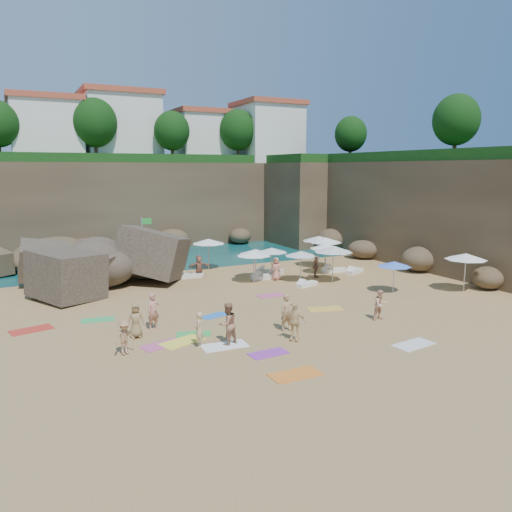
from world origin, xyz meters
name	(u,v)px	position (x,y,z in m)	size (l,w,h in m)	color
ground	(248,301)	(0.00, 0.00, 0.00)	(120.00, 120.00, 0.00)	tan
seawater	(129,237)	(0.00, 30.00, 0.00)	(120.00, 120.00, 0.00)	#0C4751
cliff_back	(158,203)	(2.00, 25.00, 4.00)	(44.00, 8.00, 8.00)	brown
cliff_right	(405,209)	(19.00, 8.00, 4.00)	(8.00, 30.00, 8.00)	brown
cliff_corner	(310,202)	(17.00, 20.00, 4.00)	(10.00, 12.00, 8.00)	brown
rock_promontory	(25,269)	(-11.00, 16.00, 0.00)	(12.00, 7.00, 2.00)	brown
clifftop_buildings	(163,131)	(2.96, 25.79, 11.24)	(28.48, 9.48, 7.00)	white
clifftop_trees	(202,126)	(4.78, 19.52, 11.26)	(35.60, 23.82, 4.40)	#11380F
rock_outcrop	(109,284)	(-6.25, 8.17, 0.00)	(8.53, 6.39, 3.41)	brown
flag_pole	(144,236)	(-2.98, 11.48, 2.53)	(0.77, 0.09, 3.97)	silver
parasol_0	(208,241)	(1.34, 9.58, 2.12)	(2.44, 2.44, 2.31)	silver
parasol_1	(256,252)	(2.99, 5.04, 1.90)	(2.19, 2.19, 2.07)	silver
parasol_2	(272,250)	(4.29, 5.11, 1.90)	(2.19, 2.19, 2.07)	silver
parasol_3	(319,239)	(9.27, 6.77, 2.19)	(2.52, 2.52, 2.38)	silver
parasol_4	(325,240)	(9.44, 6.10, 2.15)	(2.47, 2.47, 2.34)	silver
parasol_5	(301,254)	(5.36, 3.02, 1.90)	(2.19, 2.19, 2.07)	silver
parasol_7	(333,249)	(7.12, 1.85, 2.24)	(2.58, 2.58, 2.44)	silver
parasol_8	(326,246)	(8.24, 4.30, 2.01)	(2.31, 2.31, 2.19)	silver
parasol_9	(254,253)	(2.41, 4.15, 1.97)	(2.27, 2.27, 2.14)	silver
parasol_10	(394,264)	(8.80, -2.10, 1.77)	(2.04, 2.04, 1.93)	silver
parasol_11	(466,257)	(12.92, -3.82, 2.17)	(2.51, 2.51, 2.37)	silver
lounger_0	(189,276)	(-0.90, 7.51, 0.15)	(1.87, 0.62, 0.29)	white
lounger_1	(334,270)	(9.17, 4.56, 0.13)	(1.73, 0.58, 0.27)	white
lounger_2	(355,271)	(10.30, 3.59, 0.13)	(1.67, 0.56, 0.26)	white
lounger_3	(265,277)	(3.58, 4.75, 0.15)	(1.91, 0.64, 0.30)	silver
lounger_4	(270,272)	(4.68, 6.12, 0.15)	(1.89, 0.63, 0.29)	silver
lounger_5	(307,284)	(5.00, 1.69, 0.12)	(1.58, 0.53, 0.25)	white
towel_1	(162,345)	(-6.40, -4.75, 0.02)	(1.80, 0.90, 0.03)	#CB4F86
towel_2	(295,374)	(-2.94, -9.99, 0.02)	(1.91, 0.96, 0.03)	orange
towel_3	(194,334)	(-4.73, -4.01, 0.01)	(1.55, 0.78, 0.03)	green
towel_4	(182,342)	(-5.53, -4.75, 0.02)	(1.94, 0.97, 0.03)	#FEE942
towel_5	(224,346)	(-4.08, -6.06, 0.02)	(1.95, 0.97, 0.03)	white
towel_6	(268,353)	(-2.82, -7.68, 0.01)	(1.61, 0.81, 0.03)	purple
towel_7	(31,330)	(-11.32, -0.01, 0.02)	(1.86, 0.93, 0.03)	red
towel_8	(214,316)	(-2.81, -1.75, 0.01)	(1.45, 0.73, 0.03)	blue
towel_9	(271,295)	(1.77, 0.59, 0.01)	(1.67, 0.83, 0.03)	#CE5083
towel_11	(98,320)	(-8.27, 0.20, 0.01)	(1.57, 0.79, 0.03)	green
towel_12	(325,309)	(2.99, -3.29, 0.02)	(1.86, 0.93, 0.03)	gold
towel_13	(414,345)	(3.24, -9.58, 0.02)	(1.86, 0.93, 0.03)	white
person_stand_0	(153,311)	(-6.13, -2.42, 0.86)	(0.63, 0.41, 1.72)	tan
person_stand_1	(228,324)	(-3.87, -5.94, 0.93)	(0.90, 0.70, 1.85)	#A67153
person_stand_2	(158,263)	(-2.48, 9.72, 0.81)	(1.05, 0.43, 1.62)	tan
person_stand_3	(316,266)	(6.94, 3.58, 0.79)	(0.92, 0.38, 1.57)	#8F5F47
person_stand_4	(276,269)	(4.07, 4.11, 0.78)	(0.76, 0.42, 1.56)	tan
person_stand_5	(199,266)	(-0.25, 7.31, 0.78)	(1.44, 0.42, 1.56)	#A36651
person_stand_6	(199,330)	(-5.07, -5.67, 0.77)	(0.56, 0.37, 1.53)	#DBB67C
person_lie_0	(125,350)	(-8.06, -5.15, 0.19)	(0.93, 1.43, 0.38)	#AF7E57
person_lie_1	(294,336)	(-1.05, -6.78, 0.20)	(0.98, 1.68, 0.41)	#F0CA88
person_lie_2	(136,333)	(-7.17, -3.28, 0.20)	(0.75, 1.53, 0.41)	olive
person_lie_4	(287,326)	(-0.67, -5.47, 0.21)	(0.63, 1.72, 0.41)	tan
person_lie_5	(380,314)	(4.35, -6.11, 0.28)	(0.73, 1.50, 0.57)	#EBAA85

